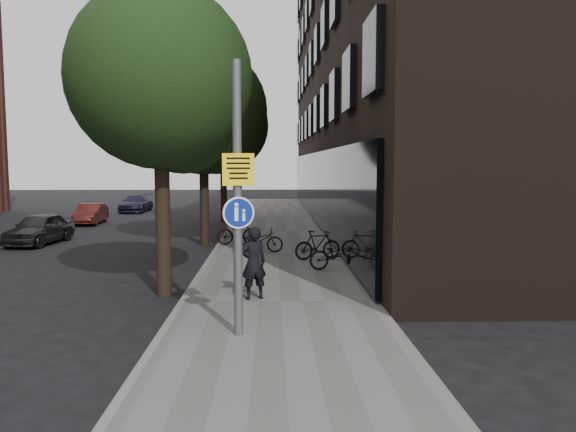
{
  "coord_description": "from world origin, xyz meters",
  "views": [
    {
      "loc": [
        0.04,
        -9.18,
        3.26
      ],
      "look_at": [
        0.44,
        4.13,
        2.0
      ],
      "focal_mm": 35.0,
      "sensor_mm": 36.0,
      "label": 1
    }
  ],
  "objects_px": {
    "pedestrian": "(254,263)",
    "parked_bike_facade_near": "(337,254)",
    "signpost": "(238,199)",
    "parked_car_near": "(39,228)"
  },
  "relations": [
    {
      "from": "pedestrian",
      "to": "parked_car_near",
      "type": "height_order",
      "value": "pedestrian"
    },
    {
      "from": "signpost",
      "to": "parked_bike_facade_near",
      "type": "bearing_deg",
      "value": 54.5
    },
    {
      "from": "signpost",
      "to": "parked_car_near",
      "type": "height_order",
      "value": "signpost"
    },
    {
      "from": "pedestrian",
      "to": "parked_car_near",
      "type": "bearing_deg",
      "value": -68.91
    },
    {
      "from": "signpost",
      "to": "parked_car_near",
      "type": "xyz_separation_m",
      "value": [
        -8.75,
        12.65,
        -1.99
      ]
    },
    {
      "from": "pedestrian",
      "to": "parked_bike_facade_near",
      "type": "height_order",
      "value": "pedestrian"
    },
    {
      "from": "signpost",
      "to": "parked_bike_facade_near",
      "type": "relative_size",
      "value": 2.88
    },
    {
      "from": "pedestrian",
      "to": "parked_car_near",
      "type": "relative_size",
      "value": 0.46
    },
    {
      "from": "parked_bike_facade_near",
      "to": "parked_car_near",
      "type": "distance_m",
      "value": 12.98
    },
    {
      "from": "signpost",
      "to": "pedestrian",
      "type": "relative_size",
      "value": 2.94
    }
  ]
}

